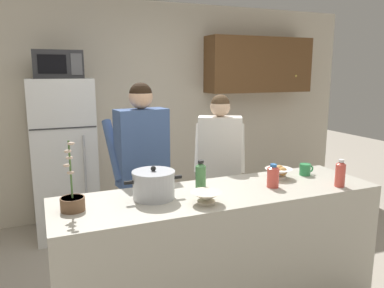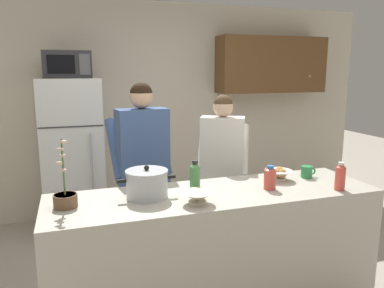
{
  "view_description": "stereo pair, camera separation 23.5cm",
  "coord_description": "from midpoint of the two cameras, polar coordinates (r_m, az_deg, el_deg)",
  "views": [
    {
      "loc": [
        -1.18,
        -2.29,
        1.77
      ],
      "look_at": [
        0.0,
        0.55,
        1.17
      ],
      "focal_mm": 35.0,
      "sensor_mm": 36.0,
      "label": 1
    },
    {
      "loc": [
        -0.96,
        -2.38,
        1.77
      ],
      "look_at": [
        0.0,
        0.55,
        1.17
      ],
      "focal_mm": 35.0,
      "sensor_mm": 36.0,
      "label": 2
    }
  ],
  "objects": [
    {
      "name": "kitchen_island",
      "position": [
        2.89,
        5.98,
        -16.05
      ],
      "size": [
        2.37,
        0.68,
        0.92
      ],
      "primitive_type": "cube",
      "color": "#BCB7A8",
      "rests_on": "ground"
    },
    {
      "name": "bread_bowl",
      "position": [
        3.08,
        15.21,
        -4.44
      ],
      "size": [
        0.22,
        0.22,
        0.1
      ],
      "color": "white",
      "rests_on": "kitchen_island"
    },
    {
      "name": "person_by_sink",
      "position": [
        3.5,
        6.55,
        -2.32
      ],
      "size": [
        0.59,
        0.55,
        1.56
      ],
      "color": "#33384C",
      "rests_on": "ground"
    },
    {
      "name": "microwave",
      "position": [
        4.17,
        -16.92,
        11.5
      ],
      "size": [
        0.48,
        0.37,
        0.28
      ],
      "color": "#2D2D30",
      "rests_on": "refrigerator"
    },
    {
      "name": "bottle_far_corner",
      "position": [
        2.83,
        14.15,
        -5.01
      ],
      "size": [
        0.09,
        0.09,
        0.18
      ],
      "color": "#D84C3F",
      "rests_on": "kitchen_island"
    },
    {
      "name": "potted_orchid",
      "position": [
        2.49,
        -16.22,
        -7.8
      ],
      "size": [
        0.15,
        0.15,
        0.44
      ],
      "color": "brown",
      "rests_on": "kitchen_island"
    },
    {
      "name": "empty_bowl",
      "position": [
        2.46,
        3.59,
        -8.11
      ],
      "size": [
        0.21,
        0.21,
        0.08
      ],
      "color": "beige",
      "rests_on": "kitchen_island"
    },
    {
      "name": "cooking_pot",
      "position": [
        2.57,
        -4.29,
        -6.08
      ],
      "size": [
        0.4,
        0.29,
        0.23
      ],
      "color": "silver",
      "rests_on": "kitchen_island"
    },
    {
      "name": "refrigerator",
      "position": [
        4.29,
        -16.19,
        -1.82
      ],
      "size": [
        0.64,
        0.68,
        1.7
      ],
      "color": "white",
      "rests_on": "ground"
    },
    {
      "name": "person_near_pot",
      "position": [
        3.2,
        -5.48,
        -1.95
      ],
      "size": [
        0.55,
        0.47,
        1.68
      ],
      "color": "black",
      "rests_on": "ground"
    },
    {
      "name": "back_wall_unit",
      "position": [
        4.8,
        -2.08,
        6.48
      ],
      "size": [
        6.0,
        0.48,
        2.6
      ],
      "color": "beige",
      "rests_on": "ground"
    },
    {
      "name": "bottle_near_edge",
      "position": [
        2.97,
        23.8,
        -4.58
      ],
      "size": [
        0.07,
        0.07,
        0.21
      ],
      "color": "#D84C3F",
      "rests_on": "kitchen_island"
    },
    {
      "name": "bottle_mid_counter",
      "position": [
        2.65,
        3.0,
        -5.11
      ],
      "size": [
        0.07,
        0.07,
        0.24
      ],
      "color": "#4C8C4C",
      "rests_on": "kitchen_island"
    },
    {
      "name": "coffee_mug",
      "position": [
        3.22,
        19.13,
        -4.04
      ],
      "size": [
        0.13,
        0.09,
        0.1
      ],
      "color": "#2D8C4C",
      "rests_on": "kitchen_island"
    }
  ]
}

